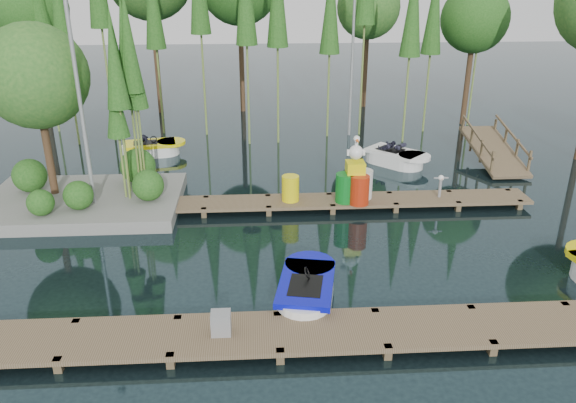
{
  "coord_description": "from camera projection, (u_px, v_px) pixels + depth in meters",
  "views": [
    {
      "loc": [
        -0.4,
        -14.15,
        7.25
      ],
      "look_at": [
        0.5,
        0.5,
        1.1
      ],
      "focal_mm": 35.0,
      "sensor_mm": 36.0,
      "label": 1
    }
  ],
  "objects": [
    {
      "name": "seagull_post",
      "position": [
        441.0,
        182.0,
        18.16
      ],
      "size": [
        0.47,
        0.25,
        0.75
      ],
      "color": "gray",
      "rests_on": "far_dock"
    },
    {
      "name": "drum_cluster",
      "position": [
        356.0,
        182.0,
        17.81
      ],
      "size": [
        1.25,
        1.14,
        2.15
      ],
      "color": "#0B6A1C",
      "rests_on": "far_dock"
    },
    {
      "name": "utility_cabinet",
      "position": [
        221.0,
        323.0,
        11.43
      ],
      "size": [
        0.4,
        0.34,
        0.49
      ],
      "primitive_type": "cube",
      "color": "gray",
      "rests_on": "near_dock"
    },
    {
      "name": "lamp_rear",
      "position": [
        353.0,
        41.0,
        24.56
      ],
      "size": [
        0.3,
        0.3,
        7.25
      ],
      "color": "gray",
      "rests_on": "ground"
    },
    {
      "name": "ramp",
      "position": [
        493.0,
        150.0,
        22.12
      ],
      "size": [
        1.5,
        3.94,
        1.49
      ],
      "color": "brown",
      "rests_on": "ground"
    },
    {
      "name": "boat_yellow_far",
      "position": [
        152.0,
        149.0,
        23.31
      ],
      "size": [
        2.77,
        1.63,
        1.3
      ],
      "rotation": [
        0.0,
        0.0,
        -0.16
      ],
      "color": "white",
      "rests_on": "ground"
    },
    {
      "name": "near_dock",
      "position": [
        279.0,
        334.0,
        11.62
      ],
      "size": [
        18.0,
        1.5,
        0.5
      ],
      "color": "brown",
      "rests_on": "ground"
    },
    {
      "name": "lamp_island",
      "position": [
        77.0,
        79.0,
        16.2
      ],
      "size": [
        0.3,
        0.3,
        7.25
      ],
      "color": "gray",
      "rests_on": "ground"
    },
    {
      "name": "island",
      "position": [
        63.0,
        110.0,
        17.3
      ],
      "size": [
        6.2,
        4.2,
        6.75
      ],
      "color": "slate",
      "rests_on": "ground"
    },
    {
      "name": "yellow_barrel",
      "position": [
        290.0,
        188.0,
        17.92
      ],
      "size": [
        0.55,
        0.55,
        0.83
      ],
      "primitive_type": "cylinder",
      "color": "yellow",
      "rests_on": "far_dock"
    },
    {
      "name": "boat_white_far",
      "position": [
        395.0,
        157.0,
        22.17
      ],
      "size": [
        2.78,
        2.8,
        1.29
      ],
      "rotation": [
        0.0,
        0.0,
        -0.1
      ],
      "color": "white",
      "rests_on": "ground"
    },
    {
      "name": "ground_plane",
      "position": [
        271.0,
        245.0,
        15.85
      ],
      "size": [
        90.0,
        90.0,
        0.0
      ],
      "primitive_type": "plane",
      "color": "#1A2C30"
    },
    {
      "name": "boat_blue",
      "position": [
        306.0,
        291.0,
        13.09
      ],
      "size": [
        1.71,
        2.89,
        0.91
      ],
      "rotation": [
        0.0,
        0.0,
        -0.19
      ],
      "color": "white",
      "rests_on": "ground"
    },
    {
      "name": "far_dock",
      "position": [
        300.0,
        202.0,
        18.12
      ],
      "size": [
        15.0,
        1.2,
        0.5
      ],
      "color": "brown",
      "rests_on": "ground"
    }
  ]
}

